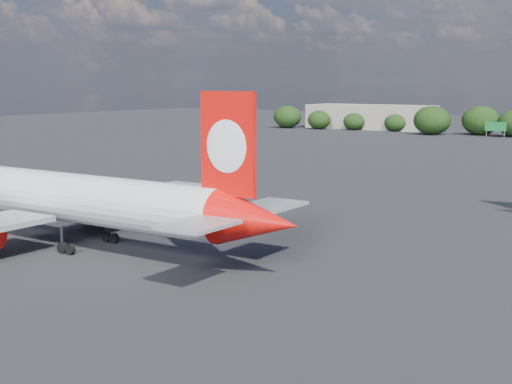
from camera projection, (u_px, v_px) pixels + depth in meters
The scene contains 4 objects.
ground at pixel (364, 196), 97.89m from camera, with size 500.00×500.00×0.00m, color black.
qantas_airliner at pixel (81, 200), 66.84m from camera, with size 45.20×42.93×14.77m.
terminal_building at pixel (371, 117), 240.78m from camera, with size 42.00×16.00×8.00m.
highway_sign at pixel (496, 127), 201.03m from camera, with size 6.00×0.30×4.50m.
Camera 1 is at (44.11, -27.30, 15.43)m, focal length 50.00 mm.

